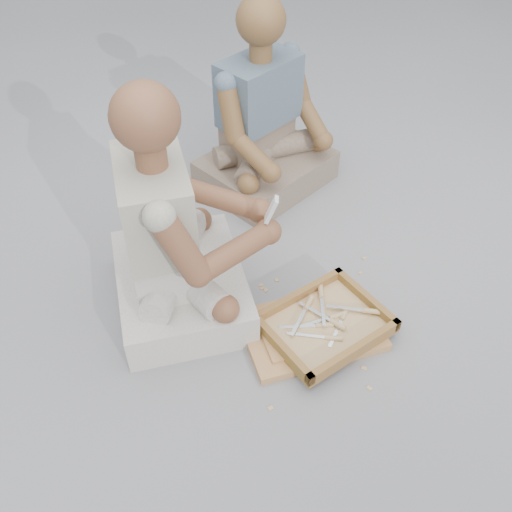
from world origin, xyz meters
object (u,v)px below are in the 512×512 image
object	(u,v)px
tool_tray	(325,325)
craftsman	(174,241)
companion	(264,129)
carved_panel	(311,330)

from	to	relation	value
tool_tray	craftsman	world-z (taller)	craftsman
companion	craftsman	bearing A→B (deg)	21.55
craftsman	companion	world-z (taller)	craftsman
carved_panel	companion	xyz separation A→B (m)	(0.09, 1.05, 0.31)
carved_panel	companion	size ratio (longest dim) A/B	0.56
tool_tray	companion	distance (m)	1.10
tool_tray	craftsman	distance (m)	0.69
tool_tray	companion	size ratio (longest dim) A/B	0.59
carved_panel	craftsman	world-z (taller)	craftsman
carved_panel	tool_tray	xyz separation A→B (m)	(0.05, -0.02, 0.04)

